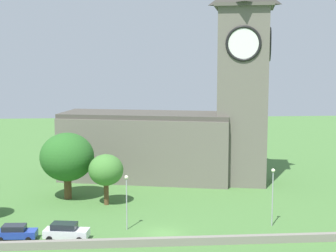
{
  "coord_description": "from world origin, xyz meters",
  "views": [
    {
      "loc": [
        -3.78,
        -55.36,
        19.44
      ],
      "look_at": [
        1.41,
        10.25,
        10.81
      ],
      "focal_mm": 55.05,
      "sensor_mm": 36.0,
      "label": 1
    }
  ],
  "objects_px": {
    "streetlamp_central": "(273,188)",
    "car_blue": "(16,232)",
    "church": "(183,121)",
    "tree_riverside_east": "(67,157)",
    "car_white": "(66,231)",
    "streetlamp_west_mid": "(127,193)",
    "tree_by_tower": "(106,170)"
  },
  "relations": [
    {
      "from": "car_blue",
      "to": "streetlamp_west_mid",
      "type": "xyz_separation_m",
      "value": [
        11.97,
        2.4,
        3.46
      ]
    },
    {
      "from": "tree_by_tower",
      "to": "streetlamp_west_mid",
      "type": "bearing_deg",
      "value": -75.25
    },
    {
      "from": "car_blue",
      "to": "streetlamp_west_mid",
      "type": "bearing_deg",
      "value": 11.35
    },
    {
      "from": "church",
      "to": "tree_by_tower",
      "type": "xyz_separation_m",
      "value": [
        -11.74,
        -13.26,
        -4.89
      ]
    },
    {
      "from": "car_white",
      "to": "tree_by_tower",
      "type": "relative_size",
      "value": 0.73
    },
    {
      "from": "car_blue",
      "to": "car_white",
      "type": "height_order",
      "value": "car_white"
    },
    {
      "from": "church",
      "to": "car_blue",
      "type": "bearing_deg",
      "value": -128.81
    },
    {
      "from": "car_blue",
      "to": "tree_by_tower",
      "type": "height_order",
      "value": "tree_by_tower"
    },
    {
      "from": "car_blue",
      "to": "streetlamp_central",
      "type": "xyz_separation_m",
      "value": [
        28.9,
        2.4,
        3.75
      ]
    },
    {
      "from": "car_white",
      "to": "tree_by_tower",
      "type": "height_order",
      "value": "tree_by_tower"
    },
    {
      "from": "streetlamp_central",
      "to": "church",
      "type": "bearing_deg",
      "value": 108.52
    },
    {
      "from": "car_blue",
      "to": "streetlamp_west_mid",
      "type": "distance_m",
      "value": 12.69
    },
    {
      "from": "church",
      "to": "streetlamp_west_mid",
      "type": "relative_size",
      "value": 5.45
    },
    {
      "from": "church",
      "to": "tree_riverside_east",
      "type": "xyz_separation_m",
      "value": [
        -17.22,
        -9.82,
        -3.7
      ]
    },
    {
      "from": "car_white",
      "to": "streetlamp_west_mid",
      "type": "relative_size",
      "value": 0.79
    },
    {
      "from": "car_blue",
      "to": "tree_riverside_east",
      "type": "distance_m",
      "value": 17.42
    },
    {
      "from": "car_blue",
      "to": "streetlamp_west_mid",
      "type": "relative_size",
      "value": 0.7
    },
    {
      "from": "church",
      "to": "streetlamp_central",
      "type": "relative_size",
      "value": 5.05
    },
    {
      "from": "car_white",
      "to": "tree_riverside_east",
      "type": "distance_m",
      "value": 17.51
    },
    {
      "from": "car_white",
      "to": "tree_riverside_east",
      "type": "height_order",
      "value": "tree_riverside_east"
    },
    {
      "from": "streetlamp_west_mid",
      "to": "tree_by_tower",
      "type": "distance_m",
      "value": 10.77
    },
    {
      "from": "car_blue",
      "to": "tree_by_tower",
      "type": "relative_size",
      "value": 0.64
    },
    {
      "from": "streetlamp_central",
      "to": "tree_riverside_east",
      "type": "bearing_deg",
      "value": 151.16
    },
    {
      "from": "church",
      "to": "car_blue",
      "type": "relative_size",
      "value": 7.82
    },
    {
      "from": "church",
      "to": "streetlamp_central",
      "type": "distance_m",
      "value": 25.46
    },
    {
      "from": "streetlamp_central",
      "to": "car_blue",
      "type": "bearing_deg",
      "value": -175.26
    },
    {
      "from": "car_white",
      "to": "streetlamp_central",
      "type": "distance_m",
      "value": 23.94
    },
    {
      "from": "car_blue",
      "to": "streetlamp_central",
      "type": "relative_size",
      "value": 0.64
    },
    {
      "from": "streetlamp_central",
      "to": "tree_riverside_east",
      "type": "height_order",
      "value": "tree_riverside_east"
    },
    {
      "from": "car_white",
      "to": "streetlamp_central",
      "type": "relative_size",
      "value": 0.73
    },
    {
      "from": "streetlamp_west_mid",
      "to": "tree_riverside_east",
      "type": "relative_size",
      "value": 0.68
    },
    {
      "from": "streetlamp_west_mid",
      "to": "car_white",
      "type": "bearing_deg",
      "value": -156.37
    }
  ]
}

